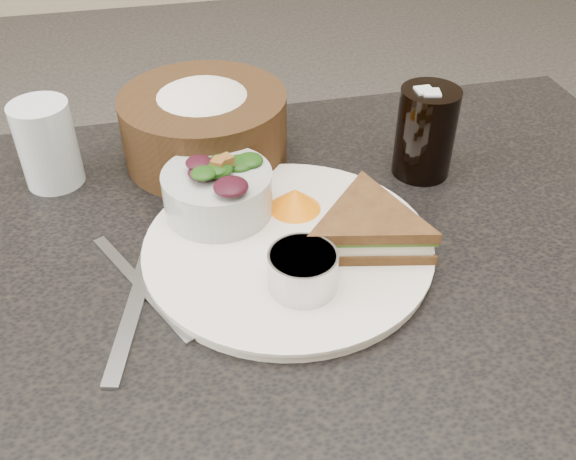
% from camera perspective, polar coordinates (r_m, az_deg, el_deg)
% --- Properties ---
extents(dinner_plate, '(0.29, 0.29, 0.01)m').
position_cam_1_polar(dinner_plate, '(0.66, 0.00, -1.60)').
color(dinner_plate, white).
rests_on(dinner_plate, dining_table).
extents(sandwich, '(0.18, 0.18, 0.04)m').
position_cam_1_polar(sandwich, '(0.65, 7.17, 0.21)').
color(sandwich, brown).
rests_on(sandwich, dinner_plate).
extents(salad_bowl, '(0.15, 0.15, 0.07)m').
position_cam_1_polar(salad_bowl, '(0.69, -6.30, 3.98)').
color(salad_bowl, '#ACB2AF').
rests_on(salad_bowl, dinner_plate).
extents(dressing_ramekin, '(0.09, 0.09, 0.04)m').
position_cam_1_polar(dressing_ramekin, '(0.60, 1.31, -3.66)').
color(dressing_ramekin, '#B5B6B9').
rests_on(dressing_ramekin, dinner_plate).
extents(orange_wedge, '(0.08, 0.08, 0.03)m').
position_cam_1_polar(orange_wedge, '(0.70, 0.62, 2.75)').
color(orange_wedge, orange).
rests_on(orange_wedge, dinner_plate).
extents(fork, '(0.05, 0.16, 0.00)m').
position_cam_1_polar(fork, '(0.61, -13.79, -7.67)').
color(fork, '#A0A4AB').
rests_on(fork, dining_table).
extents(knife, '(0.09, 0.17, 0.00)m').
position_cam_1_polar(knife, '(0.64, -12.92, -4.87)').
color(knife, '#9EA1A5').
rests_on(knife, dining_table).
extents(bread_basket, '(0.21, 0.21, 0.11)m').
position_cam_1_polar(bread_basket, '(0.80, -7.51, 10.06)').
color(bread_basket, '#452C17').
rests_on(bread_basket, dining_table).
extents(cola_glass, '(0.08, 0.08, 0.12)m').
position_cam_1_polar(cola_glass, '(0.77, 12.17, 8.86)').
color(cola_glass, black).
rests_on(cola_glass, dining_table).
extents(water_glass, '(0.07, 0.07, 0.10)m').
position_cam_1_polar(water_glass, '(0.79, -20.61, 7.14)').
color(water_glass, silver).
rests_on(water_glass, dining_table).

